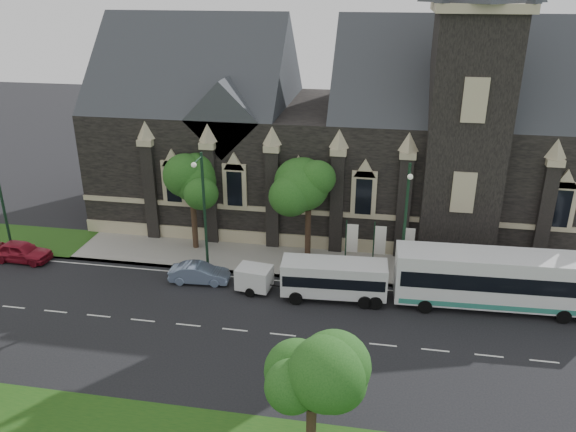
% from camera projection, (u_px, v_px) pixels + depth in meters
% --- Properties ---
extents(ground, '(160.00, 160.00, 0.00)m').
position_uv_depth(ground, '(235.00, 330.00, 34.83)').
color(ground, black).
rests_on(ground, ground).
extents(sidewalk, '(80.00, 5.00, 0.15)m').
position_uv_depth(sidewalk, '(267.00, 259.00, 43.43)').
color(sidewalk, gray).
rests_on(sidewalk, ground).
extents(museum, '(40.00, 17.70, 29.90)m').
position_uv_depth(museum, '(347.00, 129.00, 47.92)').
color(museum, black).
rests_on(museum, ground).
extents(tree_park_east, '(3.40, 3.40, 6.28)m').
position_uv_depth(tree_park_east, '(317.00, 377.00, 23.58)').
color(tree_park_east, black).
rests_on(tree_park_east, ground).
extents(tree_walk_right, '(4.08, 4.08, 7.80)m').
position_uv_depth(tree_walk_right, '(312.00, 186.00, 41.80)').
color(tree_walk_right, black).
rests_on(tree_walk_right, ground).
extents(tree_walk_left, '(3.91, 3.91, 7.64)m').
position_uv_depth(tree_walk_left, '(195.00, 180.00, 43.26)').
color(tree_walk_left, black).
rests_on(tree_walk_left, ground).
extents(street_lamp_near, '(0.36, 1.88, 9.00)m').
position_uv_depth(street_lamp_near, '(405.00, 220.00, 37.70)').
color(street_lamp_near, '#163320').
rests_on(street_lamp_near, ground).
extents(street_lamp_mid, '(0.36, 1.88, 9.00)m').
position_uv_depth(street_lamp_mid, '(203.00, 206.00, 39.94)').
color(street_lamp_mid, '#163320').
rests_on(street_lamp_mid, ground).
extents(banner_flag_left, '(0.90, 0.10, 4.00)m').
position_uv_depth(banner_flag_left, '(350.00, 241.00, 41.08)').
color(banner_flag_left, '#163320').
rests_on(banner_flag_left, ground).
extents(banner_flag_center, '(0.90, 0.10, 4.00)m').
position_uv_depth(banner_flag_center, '(378.00, 243.00, 40.76)').
color(banner_flag_center, '#163320').
rests_on(banner_flag_center, ground).
extents(banner_flag_right, '(0.90, 0.10, 4.00)m').
position_uv_depth(banner_flag_right, '(406.00, 245.00, 40.44)').
color(banner_flag_right, '#163320').
rests_on(banner_flag_right, ground).
extents(tour_coach, '(13.13, 3.36, 3.81)m').
position_uv_depth(tour_coach, '(498.00, 279.00, 36.48)').
color(tour_coach, silver).
rests_on(tour_coach, ground).
extents(shuttle_bus, '(7.07, 2.81, 2.68)m').
position_uv_depth(shuttle_bus, '(334.00, 278.00, 37.72)').
color(shuttle_bus, silver).
rests_on(shuttle_bus, ground).
extents(box_trailer, '(3.41, 2.01, 1.77)m').
position_uv_depth(box_trailer, '(254.00, 278.00, 38.84)').
color(box_trailer, silver).
rests_on(box_trailer, ground).
extents(sedan, '(4.33, 1.78, 1.39)m').
position_uv_depth(sedan, '(199.00, 273.00, 40.07)').
color(sedan, '#7789AC').
rests_on(sedan, ground).
extents(car_far_red, '(4.66, 2.01, 1.57)m').
position_uv_depth(car_far_red, '(21.00, 251.00, 43.10)').
color(car_far_red, maroon).
rests_on(car_far_red, ground).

